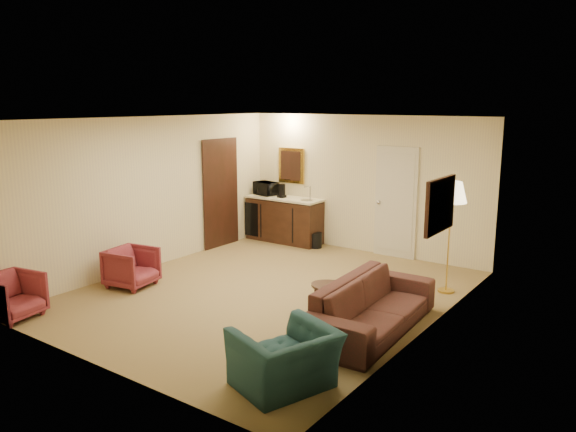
# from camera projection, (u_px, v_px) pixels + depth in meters

# --- Properties ---
(ground) EXTENTS (6.00, 6.00, 0.00)m
(ground) POSITION_uv_depth(u_px,v_px,m) (268.00, 292.00, 8.52)
(ground) COLOR olive
(ground) RESTS_ON ground
(room_walls) EXTENTS (5.02, 6.01, 2.61)m
(room_walls) POSITION_uv_depth(u_px,v_px,m) (292.00, 174.00, 8.85)
(room_walls) COLOR beige
(room_walls) RESTS_ON ground
(wetbar_cabinet) EXTENTS (1.64, 0.58, 0.92)m
(wetbar_cabinet) POSITION_uv_depth(u_px,v_px,m) (284.00, 219.00, 11.54)
(wetbar_cabinet) COLOR #371D11
(wetbar_cabinet) RESTS_ON ground
(sofa) EXTENTS (0.77, 2.28, 0.88)m
(sofa) POSITION_uv_depth(u_px,v_px,m) (373.00, 297.00, 7.02)
(sofa) COLOR black
(sofa) RESTS_ON ground
(teal_armchair) EXTENTS (0.90, 1.10, 0.83)m
(teal_armchair) POSITION_uv_depth(u_px,v_px,m) (285.00, 349.00, 5.61)
(teal_armchair) COLOR #1C4346
(teal_armchair) RESTS_ON ground
(rose_chair_near) EXTENTS (0.72, 0.75, 0.68)m
(rose_chair_near) POSITION_uv_depth(u_px,v_px,m) (132.00, 265.00, 8.73)
(rose_chair_near) COLOR maroon
(rose_chair_near) RESTS_ON ground
(rose_chair_far) EXTENTS (0.72, 0.76, 0.68)m
(rose_chair_far) POSITION_uv_depth(u_px,v_px,m) (12.00, 294.00, 7.43)
(rose_chair_far) COLOR maroon
(rose_chair_far) RESTS_ON ground
(coffee_table) EXTENTS (0.79, 0.60, 0.42)m
(coffee_table) POSITION_uv_depth(u_px,v_px,m) (336.00, 301.00, 7.56)
(coffee_table) COLOR black
(coffee_table) RESTS_ON ground
(floor_lamp) EXTENTS (0.55, 0.55, 1.70)m
(floor_lamp) POSITION_uv_depth(u_px,v_px,m) (449.00, 237.00, 8.37)
(floor_lamp) COLOR gold
(floor_lamp) RESTS_ON ground
(waste_bin) EXTENTS (0.30, 0.30, 0.30)m
(waste_bin) POSITION_uv_depth(u_px,v_px,m) (316.00, 240.00, 11.08)
(waste_bin) COLOR black
(waste_bin) RESTS_ON ground
(microwave) EXTENTS (0.54, 0.38, 0.34)m
(microwave) POSITION_uv_depth(u_px,v_px,m) (266.00, 187.00, 11.72)
(microwave) COLOR black
(microwave) RESTS_ON wetbar_cabinet
(coffee_maker) EXTENTS (0.16, 0.16, 0.28)m
(coffee_maker) POSITION_uv_depth(u_px,v_px,m) (282.00, 191.00, 11.41)
(coffee_maker) COLOR black
(coffee_maker) RESTS_ON wetbar_cabinet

